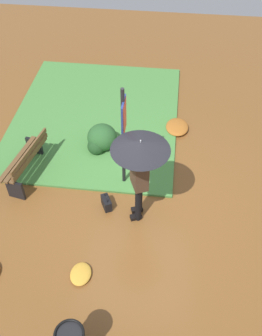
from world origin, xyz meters
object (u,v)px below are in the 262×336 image
person_with_umbrella (140,160)px  park_bench (26,161)px  info_sign_post (124,128)px  handbag (106,203)px

person_with_umbrella → park_bench: person_with_umbrella is taller
person_with_umbrella → park_bench: (-0.87, -2.43, -1.15)m
info_sign_post → park_bench: info_sign_post is taller
park_bench → info_sign_post: bearing=90.7°
handbag → park_bench: size_ratio=0.26×
person_with_umbrella → info_sign_post: info_sign_post is taller
person_with_umbrella → info_sign_post: bearing=-156.6°
person_with_umbrella → park_bench: bearing=-109.8°
person_with_umbrella → handbag: person_with_umbrella is taller
info_sign_post → handbag: bearing=-20.6°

